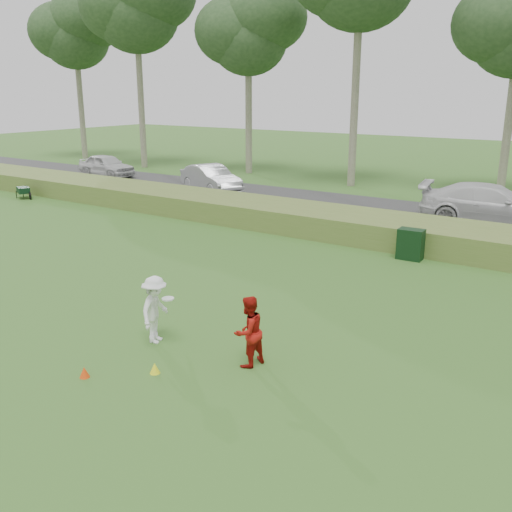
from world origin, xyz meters
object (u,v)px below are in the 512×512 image
Objects in this scene: player_white at (155,310)px; utility_cabinet at (411,244)px; cone_yellow at (155,368)px; car_right at (491,205)px; player_red at (248,331)px; car_mid at (211,179)px; car_left at (106,165)px; cone_orange at (84,372)px.

player_white is 9.86m from utility_cabinet.
cone_yellow is 0.04× the size of car_right.
car_mid is at bearing -128.13° from player_red.
utility_cabinet is (0.16, 9.31, -0.23)m from player_red.
cone_yellow is 0.22× the size of utility_cabinet.
car_left is 0.93× the size of car_mid.
cone_orange is 0.05× the size of car_mid.
car_mid is at bearing 152.77° from utility_cabinet.
player_white reaches higher than player_red.
car_mid is at bearing 82.16° from car_right.
player_white reaches higher than utility_cabinet.
player_white is 6.99× the size of cone_orange.
cone_yellow is at bearing -126.43° from car_left.
player_white reaches higher than cone_yellow.
car_mid reaches higher than car_left.
cone_orange is (-0.03, -2.03, -0.66)m from player_white.
cone_orange is at bearing -139.24° from cone_yellow.
car_left is at bearing -114.65° from player_red.
player_white is 0.27× the size of car_right.
player_white is at bearing -73.29° from player_red.
cone_orange is 0.98× the size of cone_yellow.
player_white is 25.91m from car_left.
player_red is at bearing -122.46° from car_left.
car_mid is (-13.39, 6.25, 0.27)m from utility_cabinet.
player_white is 6.82× the size of cone_yellow.
car_right is (3.63, 16.11, 0.12)m from player_white.
car_left is 9.14m from car_mid.
car_mid is 0.77× the size of car_right.
cone_yellow is at bearing -100.35° from utility_cabinet.
cone_yellow is at bearing -155.44° from player_white.
player_red reaches higher than cone_orange.
player_red is 27.66m from car_left.
car_right is at bearing -173.00° from player_red.
car_mid is (9.11, -0.76, 0.02)m from car_left.
utility_cabinet is (2.57, 11.56, 0.41)m from cone_orange.
car_right is at bearing -87.33° from car_left.
utility_cabinet is 23.56m from car_left.
car_left is at bearing 139.88° from cone_yellow.
car_left is at bearing 160.50° from utility_cabinet.
car_mid is 14.48m from car_right.
car_left is (-22.49, 7.01, 0.25)m from utility_cabinet.
player_white is at bearing -125.96° from car_left.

